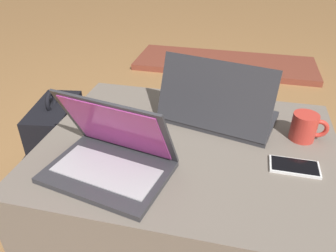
% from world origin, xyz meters
% --- Properties ---
extents(ground_plane, '(14.00, 14.00, 0.00)m').
position_xyz_m(ground_plane, '(0.00, 0.00, 0.00)').
color(ground_plane, '#9E7042').
extents(ottoman, '(0.91, 0.71, 0.40)m').
position_xyz_m(ottoman, '(0.00, 0.00, 0.20)').
color(ottoman, '#3D3832').
rests_on(ottoman, ground_plane).
extents(laptop_near, '(0.36, 0.29, 0.22)m').
position_xyz_m(laptop_near, '(-0.19, -0.18, 0.44)').
color(laptop_near, '#333338').
rests_on(laptop_near, ottoman).
extents(laptop_far, '(0.41, 0.31, 0.23)m').
position_xyz_m(laptop_far, '(0.07, 0.15, 0.44)').
color(laptop_far, '#333338').
rests_on(laptop_far, ottoman).
extents(cell_phone, '(0.14, 0.07, 0.01)m').
position_xyz_m(cell_phone, '(0.31, -0.05, 0.40)').
color(cell_phone, white).
rests_on(cell_phone, ottoman).
extents(backpack, '(0.22, 0.30, 0.45)m').
position_xyz_m(backpack, '(-0.56, 0.14, 0.19)').
color(backpack, black).
rests_on(backpack, ground_plane).
extents(coffee_mug, '(0.11, 0.08, 0.09)m').
position_xyz_m(coffee_mug, '(0.35, 0.11, 0.44)').
color(coffee_mug, red).
rests_on(coffee_mug, ottoman).
extents(fireplace_hearth, '(1.40, 0.50, 0.04)m').
position_xyz_m(fireplace_hearth, '(0.00, 1.69, 0.02)').
color(fireplace_hearth, brown).
rests_on(fireplace_hearth, ground_plane).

